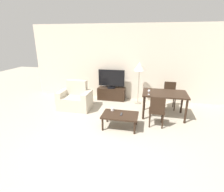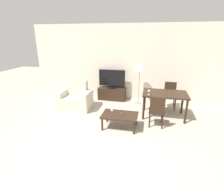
{
  "view_description": "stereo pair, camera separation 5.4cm",
  "coord_description": "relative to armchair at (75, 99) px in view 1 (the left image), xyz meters",
  "views": [
    {
      "loc": [
        0.91,
        -2.92,
        2.27
      ],
      "look_at": [
        -0.1,
        1.7,
        0.65
      ],
      "focal_mm": 28.0,
      "sensor_mm": 36.0,
      "label": 1
    },
    {
      "loc": [
        0.96,
        -2.91,
        2.27
      ],
      "look_at": [
        -0.1,
        1.7,
        0.65
      ],
      "focal_mm": 28.0,
      "sensor_mm": 36.0,
      "label": 2
    }
  ],
  "objects": [
    {
      "name": "floor_lamp",
      "position": [
        1.97,
        0.93,
        0.94
      ],
      "size": [
        0.37,
        0.37,
        1.45
      ],
      "color": "gray",
      "rests_on": "ground_plane"
    },
    {
      "name": "wall_back",
      "position": [
        1.41,
        1.37,
        1.03
      ],
      "size": [
        7.09,
        0.06,
        2.7
      ],
      "color": "beige",
      "rests_on": "ground_plane"
    },
    {
      "name": "tv_stand",
      "position": [
        0.97,
        1.1,
        -0.09
      ],
      "size": [
        1.01,
        0.4,
        0.45
      ],
      "color": "black",
      "rests_on": "ground_plane"
    },
    {
      "name": "coffee_table",
      "position": [
        1.65,
        -0.95,
        0.01
      ],
      "size": [
        0.92,
        0.6,
        0.37
      ],
      "color": "black",
      "rests_on": "ground_plane"
    },
    {
      "name": "cup_white_near",
      "position": [
        1.41,
        -0.75,
        0.09
      ],
      "size": [
        0.09,
        0.09,
        0.08
      ],
      "color": "white",
      "rests_on": "coffee_table"
    },
    {
      "name": "dining_table",
      "position": [
        2.78,
        0.02,
        0.32
      ],
      "size": [
        1.25,
        0.82,
        0.73
      ],
      "color": "black",
      "rests_on": "ground_plane"
    },
    {
      "name": "remote_primary",
      "position": [
        1.68,
        -0.94,
        0.06
      ],
      "size": [
        0.04,
        0.15,
        0.02
      ],
      "color": "#38383D",
      "rests_on": "coffee_table"
    },
    {
      "name": "dining_chair_near",
      "position": [
        2.57,
        -0.7,
        0.16
      ],
      "size": [
        0.4,
        0.4,
        0.86
      ],
      "color": "black",
      "rests_on": "ground_plane"
    },
    {
      "name": "ground_plane",
      "position": [
        1.41,
        -2.06,
        -0.32
      ],
      "size": [
        18.0,
        18.0,
        0.0
      ],
      "primitive_type": "plane",
      "color": "#B2A893"
    },
    {
      "name": "tv",
      "position": [
        0.97,
        1.1,
        0.47
      ],
      "size": [
        0.96,
        0.32,
        0.68
      ],
      "color": "black",
      "rests_on": "tv_stand"
    },
    {
      "name": "armchair",
      "position": [
        0.0,
        0.0,
        0.0
      ],
      "size": [
        1.02,
        0.67,
        0.91
      ],
      "color": "beige",
      "rests_on": "ground_plane"
    },
    {
      "name": "wine_glass_left",
      "position": [
        2.33,
        -0.26,
        0.51
      ],
      "size": [
        0.07,
        0.07,
        0.15
      ],
      "color": "silver",
      "rests_on": "dining_table"
    },
    {
      "name": "dining_chair_far",
      "position": [
        3.0,
        0.73,
        0.16
      ],
      "size": [
        0.4,
        0.4,
        0.86
      ],
      "color": "black",
      "rests_on": "ground_plane"
    }
  ]
}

